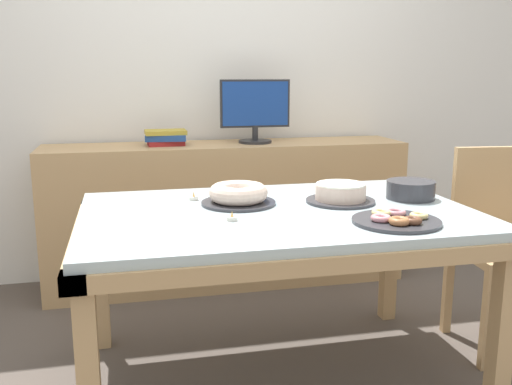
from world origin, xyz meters
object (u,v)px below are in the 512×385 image
(chair, at_px, (501,237))
(computer_monitor, at_px, (255,111))
(pastry_platter, at_px, (396,220))
(tealight_near_front, at_px, (232,218))
(tealight_left_edge, at_px, (350,187))
(plate_stack, at_px, (411,190))
(cake_golden_bundt, at_px, (238,195))
(tealight_near_cakes, at_px, (194,198))
(cake_chocolate_round, at_px, (341,194))
(book_stack, at_px, (166,137))

(chair, bearing_deg, computer_monitor, 131.10)
(chair, xyz_separation_m, computer_monitor, (-0.95, 1.09, 0.54))
(pastry_platter, bearing_deg, tealight_near_front, 163.64)
(tealight_left_edge, bearing_deg, tealight_near_front, -145.37)
(plate_stack, bearing_deg, pastry_platter, -124.07)
(plate_stack, height_order, tealight_left_edge, plate_stack)
(cake_golden_bundt, xyz_separation_m, pastry_platter, (0.51, -0.44, -0.03))
(plate_stack, height_order, tealight_near_cakes, plate_stack)
(chair, relative_size, tealight_near_front, 23.50)
(chair, height_order, pastry_platter, chair)
(computer_monitor, relative_size, plate_stack, 2.02)
(cake_chocolate_round, bearing_deg, plate_stack, -0.13)
(computer_monitor, bearing_deg, tealight_near_cakes, -117.53)
(book_stack, xyz_separation_m, tealight_near_front, (0.15, -1.32, -0.16))
(book_stack, relative_size, tealight_near_front, 6.12)
(computer_monitor, distance_m, cake_chocolate_round, 1.16)
(computer_monitor, height_order, plate_stack, computer_monitor)
(tealight_near_front, bearing_deg, pastry_platter, -16.36)
(chair, relative_size, pastry_platter, 2.88)
(book_stack, bearing_deg, pastry_platter, -63.97)
(chair, bearing_deg, book_stack, 143.76)
(pastry_platter, bearing_deg, tealight_left_edge, 83.52)
(tealight_left_edge, bearing_deg, plate_stack, -54.17)
(pastry_platter, xyz_separation_m, tealight_left_edge, (0.07, 0.62, -0.00))
(cake_chocolate_round, distance_m, tealight_near_cakes, 0.63)
(chair, height_order, tealight_near_front, chair)
(computer_monitor, bearing_deg, tealight_left_edge, -73.11)
(chair, relative_size, cake_golden_bundt, 3.00)
(computer_monitor, distance_m, book_stack, 0.56)
(cake_chocolate_round, relative_size, plate_stack, 1.40)
(tealight_left_edge, xyz_separation_m, tealight_near_front, (-0.65, -0.45, 0.00))
(cake_chocolate_round, height_order, tealight_near_cakes, cake_chocolate_round)
(cake_chocolate_round, bearing_deg, book_stack, 120.31)
(cake_golden_bundt, xyz_separation_m, tealight_left_edge, (0.58, 0.19, -0.03))
(cake_golden_bundt, distance_m, tealight_near_front, 0.28)
(chair, distance_m, tealight_near_front, 1.38)
(computer_monitor, bearing_deg, book_stack, 179.85)
(tealight_near_front, bearing_deg, tealight_left_edge, 34.63)
(pastry_platter, height_order, tealight_near_cakes, pastry_platter)
(tealight_near_front, bearing_deg, tealight_near_cakes, 104.21)
(book_stack, bearing_deg, tealight_left_edge, -47.41)
(book_stack, height_order, tealight_left_edge, book_stack)
(book_stack, relative_size, plate_stack, 1.17)
(tealight_left_edge, height_order, tealight_near_front, same)
(tealight_near_cakes, bearing_deg, cake_chocolate_round, -16.80)
(book_stack, bearing_deg, computer_monitor, -0.15)
(pastry_platter, height_order, plate_stack, plate_stack)
(plate_stack, bearing_deg, chair, 3.82)
(chair, height_order, computer_monitor, computer_monitor)
(book_stack, distance_m, cake_golden_bundt, 1.09)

